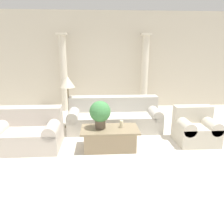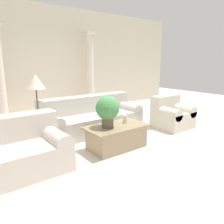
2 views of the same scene
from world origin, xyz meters
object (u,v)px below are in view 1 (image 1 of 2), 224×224
Objects in this scene: coffee_table at (110,138)px; floor_lamp at (68,85)px; sofa_long at (114,117)px; armchair at (195,128)px; potted_plant at (100,113)px; loveseat at (28,132)px.

coffee_table is 0.87× the size of floor_lamp.
armchair is at bearing -28.58° from sofa_long.
potted_plant reaches higher than armchair.
loveseat is at bearing 173.21° from coffee_table.
sofa_long reaches higher than armchair.
sofa_long is 4.06× the size of potted_plant.
potted_plant is 1.59m from floor_lamp.
sofa_long is at bearing 151.42° from armchair.
floor_lamp reaches higher than potted_plant.
floor_lamp is at bearing 121.20° from potted_plant.
loveseat is at bearing -179.69° from armchair.
armchair reaches higher than coffee_table.
potted_plant is (-0.19, 0.03, 0.55)m from coffee_table.
floor_lamp reaches higher than sofa_long.
sofa_long is 2.12m from loveseat.
floor_lamp is (0.72, 1.15, 0.80)m from loveseat.
coffee_table is at bearing -173.33° from armchair.
coffee_table is (-0.17, -1.17, -0.10)m from sofa_long.
loveseat is (-1.88, -0.97, 0.01)m from sofa_long.
coffee_table is 1.38× the size of armchair.
loveseat is 1.00× the size of floor_lamp.
armchair is at bearing 5.36° from potted_plant.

